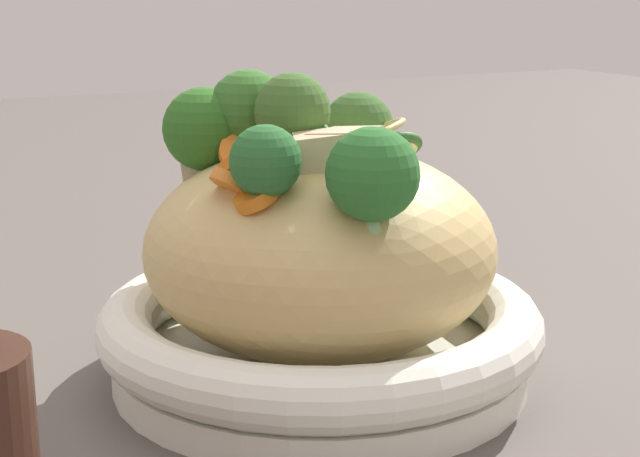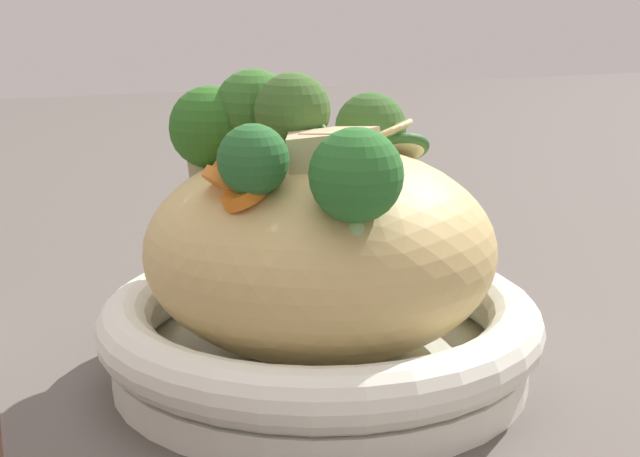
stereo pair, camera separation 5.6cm
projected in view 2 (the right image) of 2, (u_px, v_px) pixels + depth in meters
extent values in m
plane|color=#554E49|center=(320.00, 375.00, 0.58)|extent=(3.00, 3.00, 0.00)
cylinder|color=white|center=(320.00, 361.00, 0.58)|extent=(0.24, 0.24, 0.02)
torus|color=white|center=(320.00, 320.00, 0.57)|extent=(0.26, 0.26, 0.03)
ellipsoid|color=tan|center=(320.00, 249.00, 0.56)|extent=(0.20, 0.20, 0.12)
torus|color=tan|center=(322.00, 188.00, 0.56)|extent=(0.09, 0.09, 0.03)
torus|color=tan|center=(317.00, 202.00, 0.53)|extent=(0.06, 0.06, 0.01)
torus|color=tan|center=(319.00, 163.00, 0.55)|extent=(0.07, 0.07, 0.03)
torus|color=tan|center=(361.00, 142.00, 0.58)|extent=(0.09, 0.09, 0.03)
cone|color=#9CC36D|center=(370.00, 168.00, 0.63)|extent=(0.02, 0.02, 0.02)
sphere|color=#385F29|center=(371.00, 128.00, 0.62)|extent=(0.06, 0.06, 0.05)
cone|color=#97B674|center=(255.00, 154.00, 0.58)|extent=(0.02, 0.02, 0.02)
sphere|color=#356927|center=(254.00, 109.00, 0.57)|extent=(0.05, 0.05, 0.05)
cone|color=#96B675|center=(232.00, 178.00, 0.62)|extent=(0.02, 0.02, 0.02)
sphere|color=#29602F|center=(232.00, 143.00, 0.61)|extent=(0.05, 0.05, 0.04)
cone|color=#98C17C|center=(356.00, 226.00, 0.48)|extent=(0.02, 0.02, 0.02)
sphere|color=#2A692B|center=(356.00, 175.00, 0.47)|extent=(0.07, 0.07, 0.05)
cone|color=#9FBF71|center=(211.00, 169.00, 0.58)|extent=(0.03, 0.03, 0.02)
sphere|color=#2D6521|center=(210.00, 127.00, 0.57)|extent=(0.06, 0.06, 0.05)
cone|color=#A0B772|center=(254.00, 201.00, 0.49)|extent=(0.03, 0.03, 0.02)
sphere|color=#28622D|center=(253.00, 160.00, 0.49)|extent=(0.05, 0.05, 0.04)
cone|color=#A2C374|center=(293.00, 149.00, 0.55)|extent=(0.02, 0.02, 0.01)
sphere|color=#3C6129|center=(293.00, 111.00, 0.54)|extent=(0.05, 0.05, 0.04)
cylinder|color=orange|center=(227.00, 184.00, 0.51)|extent=(0.03, 0.03, 0.02)
cylinder|color=orange|center=(243.00, 196.00, 0.49)|extent=(0.03, 0.03, 0.02)
cylinder|color=orange|center=(238.00, 160.00, 0.53)|extent=(0.04, 0.04, 0.02)
cylinder|color=orange|center=(273.00, 143.00, 0.58)|extent=(0.03, 0.03, 0.02)
cylinder|color=orange|center=(243.00, 151.00, 0.55)|extent=(0.02, 0.03, 0.02)
cylinder|color=beige|center=(396.00, 150.00, 0.58)|extent=(0.04, 0.04, 0.02)
torus|color=#285826|center=(396.00, 150.00, 0.58)|extent=(0.04, 0.04, 0.03)
cylinder|color=beige|center=(299.00, 147.00, 0.54)|extent=(0.04, 0.04, 0.03)
torus|color=#305B21|center=(299.00, 147.00, 0.54)|extent=(0.05, 0.04, 0.03)
cube|color=#CFB387|center=(347.00, 151.00, 0.52)|extent=(0.04, 0.04, 0.03)
cube|color=#C7B896|center=(224.00, 153.00, 0.59)|extent=(0.05, 0.05, 0.04)
cube|color=#CCB28B|center=(315.00, 153.00, 0.52)|extent=(0.04, 0.04, 0.02)
cylinder|color=tan|center=(333.00, 236.00, 0.88)|extent=(0.05, 0.20, 0.01)
cylinder|color=tan|center=(335.00, 239.00, 0.87)|extent=(0.05, 0.20, 0.01)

